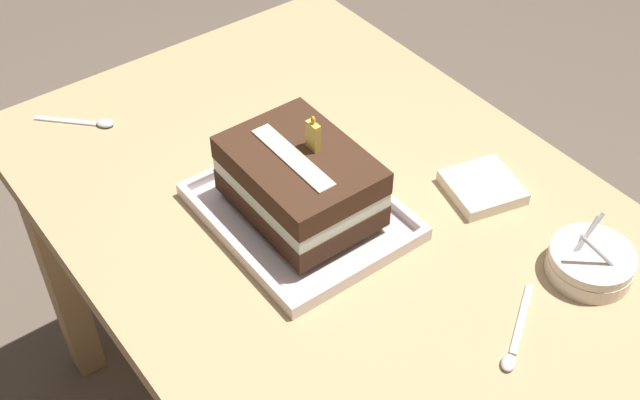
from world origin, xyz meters
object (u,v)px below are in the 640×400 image
Objects in this scene: foil_tray at (301,214)px; serving_spoon_near_tray at (516,343)px; bowl_stack at (590,263)px; birthday_cake at (300,181)px; napkin_pile at (482,187)px; serving_spoon_by_bowls at (92,122)px.

foil_tray reaches higher than serving_spoon_near_tray.
bowl_stack is (0.34, 0.26, 0.01)m from foil_tray.
birthday_cake is 1.72× the size of napkin_pile.
bowl_stack is 0.21m from napkin_pile.
bowl_stack reaches higher than napkin_pile.
serving_spoon_by_bowls is at bearing -158.92° from birthday_cake.
bowl_stack is at bearing 37.81° from birthday_cake.
serving_spoon_near_tray is at bearing -36.43° from napkin_pile.
serving_spoon_by_bowls is (-0.40, -0.16, -0.00)m from foil_tray.
foil_tray is 1.40× the size of birthday_cake.
serving_spoon_by_bowls is at bearing -158.93° from foil_tray.
serving_spoon_near_tray is (0.03, -0.18, -0.02)m from bowl_stack.
foil_tray reaches higher than napkin_pile.
foil_tray is at bearing -166.70° from serving_spoon_near_tray.
foil_tray is 2.29× the size of serving_spoon_near_tray.
birthday_cake is at bearing -115.88° from napkin_pile.
bowl_stack reaches higher than foil_tray.
foil_tray is at bearing -142.18° from bowl_stack.
foil_tray reaches higher than serving_spoon_by_bowls.
birthday_cake reaches higher than serving_spoon_near_tray.
serving_spoon_near_tray is at bearing 13.29° from birthday_cake.
bowl_stack is at bearing 29.42° from serving_spoon_by_bowls.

